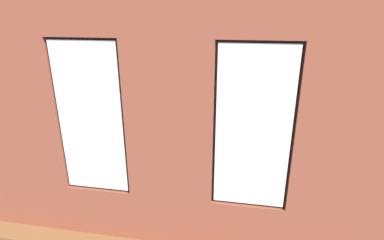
% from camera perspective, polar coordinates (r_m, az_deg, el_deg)
% --- Properties ---
extents(ground_plane, '(7.03, 5.90, 0.10)m').
position_cam_1_polar(ground_plane, '(6.45, 1.70, -6.95)').
color(ground_plane, brown).
extents(brick_wall_with_windows, '(6.43, 0.30, 3.15)m').
position_cam_1_polar(brick_wall_with_windows, '(3.48, -4.38, -2.30)').
color(brick_wall_with_windows, brown).
rests_on(brick_wall_with_windows, ground_plane).
extents(white_wall_right, '(0.10, 4.90, 3.15)m').
position_cam_1_polar(white_wall_right, '(6.91, -25.58, 7.26)').
color(white_wall_right, silver).
rests_on(white_wall_right, ground_plane).
extents(couch_by_window, '(2.06, 0.87, 0.80)m').
position_cam_1_polar(couch_by_window, '(4.63, -2.53, -13.37)').
color(couch_by_window, black).
rests_on(couch_by_window, ground_plane).
extents(couch_left, '(0.87, 1.98, 0.80)m').
position_cam_1_polar(couch_left, '(5.80, 26.17, -8.26)').
color(couch_left, black).
rests_on(couch_left, ground_plane).
extents(coffee_table, '(1.38, 0.88, 0.45)m').
position_cam_1_polar(coffee_table, '(6.25, -2.05, -3.38)').
color(coffee_table, tan).
rests_on(coffee_table, ground_plane).
extents(cup_ceramic, '(0.07, 0.07, 0.08)m').
position_cam_1_polar(cup_ceramic, '(6.29, 1.62, -2.31)').
color(cup_ceramic, '#33567F').
rests_on(cup_ceramic, coffee_table).
extents(table_plant_small, '(0.14, 0.14, 0.22)m').
position_cam_1_polar(table_plant_small, '(6.16, -6.10, -2.13)').
color(table_plant_small, '#47423D').
rests_on(table_plant_small, coffee_table).
extents(remote_black, '(0.13, 0.17, 0.02)m').
position_cam_1_polar(remote_black, '(6.36, -3.37, -2.37)').
color(remote_black, black).
rests_on(remote_black, coffee_table).
extents(remote_silver, '(0.12, 0.17, 0.02)m').
position_cam_1_polar(remote_silver, '(6.08, -1.36, -3.40)').
color(remote_silver, '#B2B2B7').
rests_on(remote_silver, coffee_table).
extents(remote_gray, '(0.18, 0.10, 0.02)m').
position_cam_1_polar(remote_gray, '(6.22, -2.06, -2.86)').
color(remote_gray, '#59595B').
rests_on(remote_gray, coffee_table).
extents(media_console, '(1.01, 0.42, 0.57)m').
position_cam_1_polar(media_console, '(7.26, -21.27, -2.33)').
color(media_console, black).
rests_on(media_console, ground_plane).
extents(tv_flatscreen, '(1.09, 0.20, 0.76)m').
position_cam_1_polar(tv_flatscreen, '(7.05, -21.93, 2.69)').
color(tv_flatscreen, black).
rests_on(tv_flatscreen, media_console).
extents(papasan_chair, '(1.09, 1.09, 0.69)m').
position_cam_1_polar(papasan_chair, '(8.10, -1.01, 2.54)').
color(papasan_chair, olive).
rests_on(papasan_chair, ground_plane).
extents(potted_plant_mid_room_small, '(0.43, 0.43, 0.60)m').
position_cam_1_polar(potted_plant_mid_room_small, '(7.30, 9.34, -0.10)').
color(potted_plant_mid_room_small, '#9E5638').
rests_on(potted_plant_mid_room_small, ground_plane).
extents(potted_plant_beside_window_right, '(0.75, 0.90, 1.18)m').
position_cam_1_polar(potted_plant_beside_window_right, '(5.34, -27.27, -7.97)').
color(potted_plant_beside_window_right, beige).
rests_on(potted_plant_beside_window_right, ground_plane).
extents(potted_plant_corner_far_left, '(0.67, 0.67, 1.13)m').
position_cam_1_polar(potted_plant_corner_far_left, '(4.62, 32.76, -10.96)').
color(potted_plant_corner_far_left, beige).
rests_on(potted_plant_corner_far_left, ground_plane).
extents(potted_plant_foreground_right, '(0.60, 0.60, 0.91)m').
position_cam_1_polar(potted_plant_foreground_right, '(8.63, -13.41, 3.97)').
color(potted_plant_foreground_right, '#47423D').
rests_on(potted_plant_foreground_right, ground_plane).
extents(potted_plant_between_couches, '(0.95, 0.92, 1.38)m').
position_cam_1_polar(potted_plant_between_couches, '(4.49, 16.74, -11.49)').
color(potted_plant_between_couches, beige).
rests_on(potted_plant_between_couches, ground_plane).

